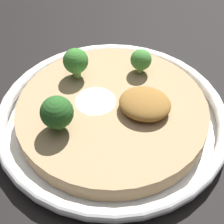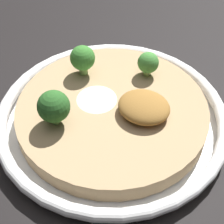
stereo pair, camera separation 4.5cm
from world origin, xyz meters
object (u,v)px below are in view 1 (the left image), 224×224
Objects in this scene: broccoli_back_left at (76,62)px; broccoli_back_right at (141,60)px; risotto_bowl at (112,114)px; broccoli_front at (57,113)px.

broccoli_back_right is at bearing 27.88° from broccoli_back_left.
broccoli_front reaches higher than risotto_bowl.
broccoli_back_left is (-0.07, 0.04, 0.04)m from risotto_bowl.
risotto_bowl is at bearing -98.77° from broccoli_back_right.
broccoli_back_left is (-0.08, -0.04, 0.01)m from broccoli_back_right.
broccoli_back_left is at bearing 103.02° from broccoli_front.
broccoli_front is (-0.05, -0.06, 0.04)m from risotto_bowl.
broccoli_front is at bearing -76.98° from broccoli_back_left.
broccoli_front reaches higher than broccoli_back_left.
broccoli_back_left is at bearing 151.28° from risotto_bowl.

